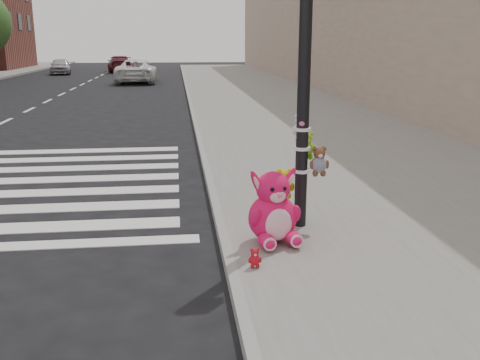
{
  "coord_description": "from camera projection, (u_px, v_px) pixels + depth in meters",
  "views": [
    {
      "loc": [
        1.0,
        -4.85,
        2.55
      ],
      "look_at": [
        1.81,
        1.95,
        0.75
      ],
      "focal_mm": 40.0,
      "sensor_mm": 36.0,
      "label": 1
    }
  ],
  "objects": [
    {
      "name": "car_maroon_near",
      "position": [
        120.0,
        64.0,
        43.47
      ],
      "size": [
        2.48,
        4.75,
        1.32
      ],
      "primitive_type": "imported",
      "rotation": [
        0.0,
        0.0,
        3.29
      ],
      "color": "#581922",
      "rests_on": "ground"
    },
    {
      "name": "car_white_near",
      "position": [
        136.0,
        71.0,
        32.66
      ],
      "size": [
        2.38,
        5.09,
        1.41
      ],
      "primitive_type": "imported",
      "rotation": [
        0.0,
        0.0,
        3.15
      ],
      "color": "white",
      "rests_on": "ground"
    },
    {
      "name": "ground",
      "position": [
        79.0,
        311.0,
        5.19
      ],
      "size": [
        120.0,
        120.0,
        0.0
      ],
      "primitive_type": "plane",
      "color": "black",
      "rests_on": "ground"
    },
    {
      "name": "signal_pole",
      "position": [
        303.0,
        104.0,
        6.78
      ],
      "size": [
        0.7,
        0.49,
        4.0
      ],
      "color": "black",
      "rests_on": "sidewalk_near"
    },
    {
      "name": "car_silver_deep",
      "position": [
        61.0,
        66.0,
        40.8
      ],
      "size": [
        1.97,
        3.77,
        1.22
      ],
      "primitive_type": "imported",
      "rotation": [
        0.0,
        0.0,
        0.15
      ],
      "color": "#B5B4BA",
      "rests_on": "ground"
    },
    {
      "name": "curb_edge",
      "position": [
        197.0,
        131.0,
        14.95
      ],
      "size": [
        0.12,
        80.0,
        0.15
      ],
      "primitive_type": "cube",
      "color": "gray",
      "rests_on": "ground"
    },
    {
      "name": "red_teddy",
      "position": [
        255.0,
        258.0,
        5.81
      ],
      "size": [
        0.16,
        0.11,
        0.22
      ],
      "primitive_type": null,
      "rotation": [
        0.0,
        0.0,
        0.01
      ],
      "color": "red",
      "rests_on": "sidewalk_near"
    },
    {
      "name": "sidewalk_near",
      "position": [
        317.0,
        129.0,
        15.34
      ],
      "size": [
        7.0,
        80.0,
        0.14
      ],
      "primitive_type": "cube",
      "color": "slate",
      "rests_on": "ground"
    },
    {
      "name": "pink_bunny",
      "position": [
        273.0,
        212.0,
        6.48
      ],
      "size": [
        0.69,
        0.77,
        0.94
      ],
      "rotation": [
        0.0,
        0.0,
        0.19
      ],
      "color": "#F0145A",
      "rests_on": "sidewalk_near"
    }
  ]
}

